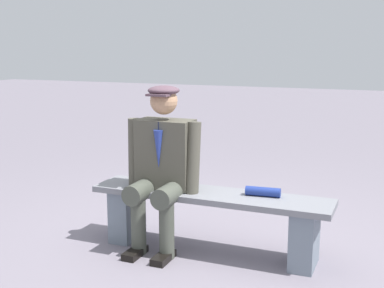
{
  "coord_description": "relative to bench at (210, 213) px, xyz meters",
  "views": [
    {
      "loc": [
        -1.26,
        3.41,
        1.52
      ],
      "look_at": [
        0.14,
        0.0,
        0.81
      ],
      "focal_mm": 48.3,
      "sensor_mm": 36.0,
      "label": 1
    }
  ],
  "objects": [
    {
      "name": "ground_plane",
      "position": [
        0.0,
        0.0,
        -0.3
      ],
      "size": [
        30.0,
        30.0,
        0.0
      ],
      "primitive_type": "plane",
      "color": "slate"
    },
    {
      "name": "bench",
      "position": [
        0.0,
        0.0,
        0.0
      ],
      "size": [
        1.78,
        0.38,
        0.46
      ],
      "color": "slate",
      "rests_on": "ground"
    },
    {
      "name": "seated_man",
      "position": [
        0.36,
        0.06,
        0.36
      ],
      "size": [
        0.58,
        0.53,
        1.23
      ],
      "color": "#4D4B3F",
      "rests_on": "ground"
    },
    {
      "name": "rolled_magazine",
      "position": [
        -0.38,
        -0.05,
        0.19
      ],
      "size": [
        0.25,
        0.09,
        0.07
      ],
      "primitive_type": "cylinder",
      "rotation": [
        0.0,
        1.57,
        0.09
      ],
      "color": "navy",
      "rests_on": "bench"
    }
  ]
}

